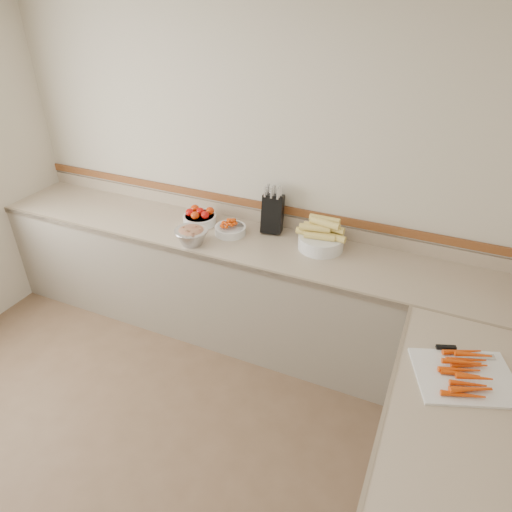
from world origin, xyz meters
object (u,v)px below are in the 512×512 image
at_px(knife_block, 273,213).
at_px(rhubarb_bowl, 192,235).
at_px(cherry_tomato_bowl, 230,228).
at_px(tomato_bowl, 200,217).
at_px(cutting_board, 465,375).
at_px(corn_bowl, 321,238).

bearing_deg(knife_block, rhubarb_bowl, -136.95).
bearing_deg(rhubarb_bowl, cherry_tomato_bowl, 53.09).
relative_size(knife_block, cherry_tomato_bowl, 1.58).
bearing_deg(cherry_tomato_bowl, rhubarb_bowl, -126.91).
bearing_deg(tomato_bowl, cherry_tomato_bowl, -10.09).
bearing_deg(knife_block, cherry_tomato_bowl, -146.62).
distance_m(tomato_bowl, cutting_board, 2.20).
relative_size(knife_block, corn_bowl, 1.04).
height_order(corn_bowl, cutting_board, corn_bowl).
height_order(corn_bowl, rhubarb_bowl, corn_bowl).
bearing_deg(cherry_tomato_bowl, knife_block, 33.38).
distance_m(knife_block, cutting_board, 1.77).
bearing_deg(cutting_board, tomato_bowl, 155.79).
xyz_separation_m(tomato_bowl, corn_bowl, (0.99, 0.02, 0.03)).
bearing_deg(corn_bowl, knife_block, 165.53).
relative_size(knife_block, tomato_bowl, 1.42).
relative_size(cherry_tomato_bowl, cutting_board, 0.42).
xyz_separation_m(cherry_tomato_bowl, cutting_board, (1.71, -0.85, -0.02)).
distance_m(cherry_tomato_bowl, rhubarb_bowl, 0.32).
distance_m(tomato_bowl, cherry_tomato_bowl, 0.30).
xyz_separation_m(knife_block, tomato_bowl, (-0.57, -0.13, -0.10)).
height_order(knife_block, cherry_tomato_bowl, knife_block).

